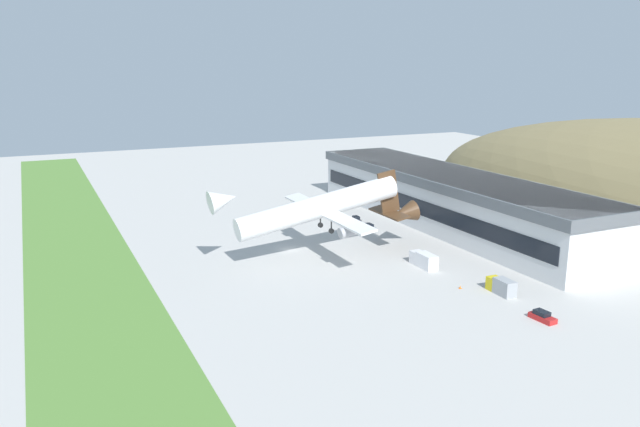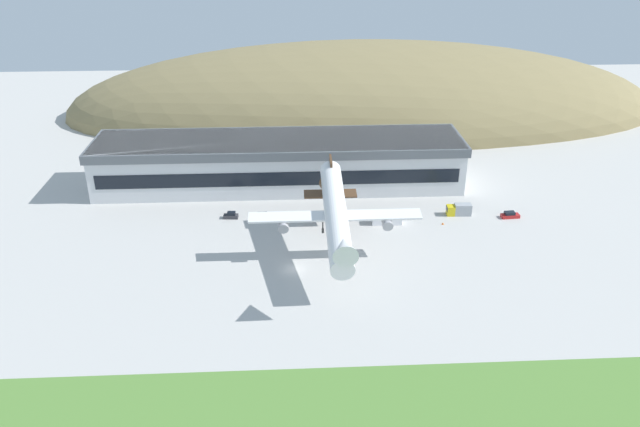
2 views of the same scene
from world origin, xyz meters
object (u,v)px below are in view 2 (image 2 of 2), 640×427
service_car_2 (231,216)px  fuel_truck (387,218)px  terminal_building (279,159)px  service_car_0 (263,216)px  traffic_cone_0 (443,223)px  cargo_airplane (335,214)px  box_truck (459,210)px  service_car_1 (510,215)px

service_car_2 → fuel_truck: (38.30, -4.95, 0.75)m
terminal_building → service_car_0: size_ratio=22.86×
service_car_0 → traffic_cone_0: service_car_0 is taller
fuel_truck → traffic_cone_0: 13.67m
cargo_airplane → traffic_cone_0: cargo_airplane is taller
traffic_cone_0 → service_car_0: bearing=172.6°
service_car_2 → service_car_0: bearing=-3.3°
terminal_building → cargo_airplane: 43.25m
service_car_2 → traffic_cone_0: (51.88, -6.13, -0.41)m
box_truck → traffic_cone_0: bearing=-136.0°
cargo_airplane → fuel_truck: (13.94, 16.27, -9.61)m
fuel_truck → service_car_1: bearing=3.1°
service_car_0 → fuel_truck: (30.37, -4.49, 0.84)m
terminal_building → service_car_2: 24.44m
box_truck → service_car_1: bearing=-10.2°
service_car_1 → service_car_2: 69.50m
terminal_building → service_car_0: (-4.13, -20.56, -7.02)m
service_car_0 → fuel_truck: size_ratio=0.60×
cargo_airplane → service_car_1: bearing=21.7°
cargo_airplane → box_truck: bearing=31.6°
traffic_cone_0 → cargo_airplane: bearing=-151.3°
terminal_building → service_car_2: terminal_building is taller
service_car_0 → box_truck: size_ratio=0.70×
cargo_airplane → service_car_2: bearing=138.9°
service_car_2 → fuel_truck: size_ratio=0.51×
cargo_airplane → traffic_cone_0: 33.18m
cargo_airplane → service_car_0: size_ratio=10.93×
terminal_building → service_car_1: size_ratio=21.62×
service_car_2 → box_truck: 57.11m
terminal_building → cargo_airplane: bearing=-73.4°
service_car_0 → service_car_1: service_car_1 is taller
cargo_airplane → terminal_building: bearing=106.6°
fuel_truck → box_truck: size_ratio=1.18×
terminal_building → box_truck: 50.16m
cargo_airplane → traffic_cone_0: bearing=28.7°
cargo_airplane → fuel_truck: cargo_airplane is taller
terminal_building → fuel_truck: terminal_building is taller
service_car_0 → service_car_1: 61.55m
terminal_building → cargo_airplane: (12.30, -41.32, 3.43)m
fuel_truck → terminal_building: bearing=136.3°
box_truck → traffic_cone_0: box_truck is taller
terminal_building → fuel_truck: 36.81m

